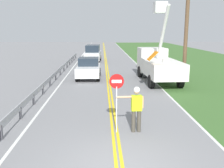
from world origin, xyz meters
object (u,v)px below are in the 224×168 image
object	(u,v)px
oncoming_suv_second	(93,53)
stop_sign_paddle	(117,90)
flagger_worker	(136,106)
oncoming_sedan_nearest	(89,68)
utility_bucket_truck	(157,63)
utility_pole_near	(186,28)

from	to	relation	value
oncoming_suv_second	stop_sign_paddle	bearing A→B (deg)	-85.81
stop_sign_paddle	flagger_worker	bearing A→B (deg)	2.94
oncoming_sedan_nearest	oncoming_suv_second	size ratio (longest dim) A/B	0.88
utility_bucket_truck	utility_pole_near	size ratio (longest dim) A/B	0.87
stop_sign_paddle	utility_bucket_truck	bearing A→B (deg)	69.88
utility_bucket_truck	stop_sign_paddle	bearing A→B (deg)	-110.12
flagger_worker	utility_pole_near	distance (m)	11.11
utility_pole_near	utility_bucket_truck	bearing A→B (deg)	157.32
stop_sign_paddle	oncoming_suv_second	distance (m)	23.02
flagger_worker	utility_pole_near	xyz separation A→B (m)	(4.88, 9.50, 3.07)
utility_pole_near	oncoming_suv_second	bearing A→B (deg)	118.67
flagger_worker	oncoming_sedan_nearest	bearing A→B (deg)	101.79
oncoming_sedan_nearest	oncoming_suv_second	distance (m)	11.30
oncoming_suv_second	utility_pole_near	bearing A→B (deg)	-61.33
oncoming_sedan_nearest	utility_pole_near	world-z (taller)	utility_pole_near
flagger_worker	stop_sign_paddle	xyz separation A→B (m)	(-0.77, -0.04, 0.66)
flagger_worker	oncoming_sedan_nearest	distance (m)	11.86
flagger_worker	utility_bucket_truck	world-z (taller)	utility_bucket_truck
stop_sign_paddle	oncoming_sedan_nearest	world-z (taller)	stop_sign_paddle
stop_sign_paddle	utility_bucket_truck	distance (m)	10.99
utility_bucket_truck	flagger_worker	bearing A→B (deg)	-106.33
utility_bucket_truck	oncoming_sedan_nearest	size ratio (longest dim) A/B	1.66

